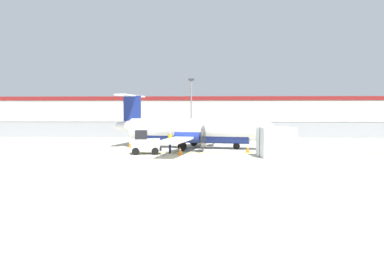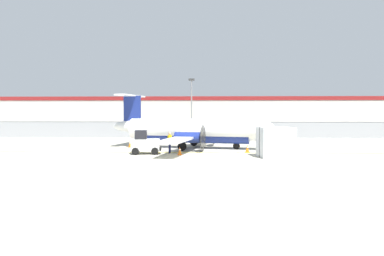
{
  "view_description": "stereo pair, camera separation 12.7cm",
  "coord_description": "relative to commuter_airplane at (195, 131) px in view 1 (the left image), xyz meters",
  "views": [
    {
      "loc": [
        0.08,
        -25.72,
        3.31
      ],
      "look_at": [
        -0.98,
        6.41,
        1.8
      ],
      "focal_mm": 32.0,
      "sensor_mm": 36.0,
      "label": 1
    },
    {
      "loc": [
        0.21,
        -25.72,
        3.31
      ],
      "look_at": [
        -0.98,
        6.41,
        1.8
      ],
      "focal_mm": 32.0,
      "sensor_mm": 36.0,
      "label": 2
    }
  ],
  "objects": [
    {
      "name": "ground_crew_worker",
      "position": [
        -1.9,
        -3.71,
        -0.65
      ],
      "size": [
        0.34,
        0.54,
        1.7
      ],
      "rotation": [
        0.0,
        0.0,
        3.13
      ],
      "color": "#191E4C",
      "rests_on": "ground"
    },
    {
      "name": "traffic_cone_far_left",
      "position": [
        4.42,
        -3.03,
        -1.29
      ],
      "size": [
        0.36,
        0.36,
        0.64
      ],
      "color": "orange",
      "rests_on": "ground"
    },
    {
      "name": "perimeter_fence",
      "position": [
        0.71,
        12.65,
        -0.49
      ],
      "size": [
        98.0,
        0.1,
        2.1
      ],
      "color": "gray",
      "rests_on": "ground"
    },
    {
      "name": "traffic_cone_near_left",
      "position": [
        -0.99,
        -4.98,
        -1.29
      ],
      "size": [
        0.36,
        0.36,
        0.64
      ],
      "color": "orange",
      "rests_on": "ground"
    },
    {
      "name": "parked_car_5",
      "position": [
        11.35,
        25.72,
        -0.71
      ],
      "size": [
        4.37,
        2.39,
        1.58
      ],
      "rotation": [
        0.0,
        0.0,
        3.02
      ],
      "color": "black",
      "rests_on": "parking_lot_strip"
    },
    {
      "name": "parked_car_0",
      "position": [
        -13.8,
        21.58,
        -0.71
      ],
      "size": [
        4.22,
        2.05,
        1.58
      ],
      "rotation": [
        0.0,
        0.0,
        3.13
      ],
      "color": "slate",
      "rests_on": "parking_lot_strip"
    },
    {
      "name": "parked_car_6",
      "position": [
        16.04,
        23.6,
        -0.71
      ],
      "size": [
        4.31,
        2.23,
        1.58
      ],
      "rotation": [
        0.0,
        0.0,
        -0.07
      ],
      "color": "black",
      "rests_on": "parking_lot_strip"
    },
    {
      "name": "parking_lot_strip",
      "position": [
        0.71,
        24.15,
        -1.54
      ],
      "size": [
        98.0,
        17.0,
        0.12
      ],
      "color": "#38383A",
      "rests_on": "ground"
    },
    {
      "name": "background_building",
      "position": [
        0.71,
        42.63,
        1.66
      ],
      "size": [
        91.0,
        8.1,
        6.5
      ],
      "color": "beige",
      "rests_on": "ground"
    },
    {
      "name": "cargo_container",
      "position": [
        6.11,
        -5.91,
        -0.5
      ],
      "size": [
        2.64,
        2.3,
        2.2
      ],
      "rotation": [
        0.0,
        0.0,
        0.13
      ],
      "color": "silver",
      "rests_on": "ground"
    },
    {
      "name": "parked_car_3",
      "position": [
        1.83,
        27.48,
        -0.71
      ],
      "size": [
        4.35,
        2.33,
        1.58
      ],
      "rotation": [
        0.0,
        0.0,
        0.1
      ],
      "color": "#B28C19",
      "rests_on": "parking_lot_strip"
    },
    {
      "name": "ground_plane",
      "position": [
        0.71,
        -3.36,
        -1.6
      ],
      "size": [
        140.0,
        140.0,
        0.01
      ],
      "color": "#B2AD99"
    },
    {
      "name": "baggage_tug",
      "position": [
        -3.78,
        -4.42,
        -0.75
      ],
      "size": [
        2.43,
        1.59,
        1.88
      ],
      "rotation": [
        0.0,
        0.0,
        0.11
      ],
      "color": "silver",
      "rests_on": "ground"
    },
    {
      "name": "commuter_airplane",
      "position": [
        0.0,
        0.0,
        0.0
      ],
      "size": [
        15.17,
        16.0,
        4.92
      ],
      "rotation": [
        0.0,
        0.0,
        -0.2
      ],
      "color": "white",
      "rests_on": "ground"
    },
    {
      "name": "parked_car_2",
      "position": [
        -4.6,
        17.74,
        -0.71
      ],
      "size": [
        4.29,
        2.2,
        1.58
      ],
      "rotation": [
        0.0,
        0.0,
        0.06
      ],
      "color": "navy",
      "rests_on": "parking_lot_strip"
    },
    {
      "name": "traffic_cone_far_right",
      "position": [
        -6.07,
        0.57,
        -1.29
      ],
      "size": [
        0.36,
        0.36,
        0.64
      ],
      "color": "orange",
      "rests_on": "ground"
    },
    {
      "name": "parked_car_1",
      "position": [
        -8.35,
        25.19,
        -0.71
      ],
      "size": [
        4.39,
        2.44,
        1.58
      ],
      "rotation": [
        0.0,
        0.0,
        0.14
      ],
      "color": "gray",
      "rests_on": "parking_lot_strip"
    },
    {
      "name": "parked_car_4",
      "position": [
        5.35,
        20.47,
        -0.71
      ],
      "size": [
        4.26,
        2.12,
        1.58
      ],
      "rotation": [
        0.0,
        0.0,
        3.18
      ],
      "color": "red",
      "rests_on": "parking_lot_strip"
    },
    {
      "name": "apron_light_pole",
      "position": [
        -0.65,
        9.63,
        2.7
      ],
      "size": [
        0.7,
        0.3,
        7.27
      ],
      "color": "slate",
      "rests_on": "ground"
    },
    {
      "name": "traffic_cone_near_right",
      "position": [
        4.1,
        1.49,
        -1.29
      ],
      "size": [
        0.36,
        0.36,
        0.64
      ],
      "color": "orange",
      "rests_on": "ground"
    }
  ]
}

